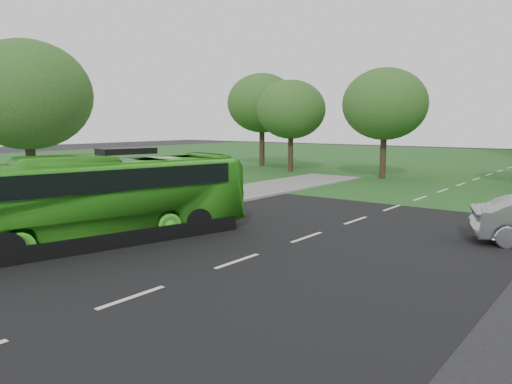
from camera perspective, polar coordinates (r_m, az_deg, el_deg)
ground at (r=13.88m, az=-7.49°, el=-9.69°), size 160.00×160.00×0.00m
street_surfaces at (r=33.80m, az=20.31°, el=0.37°), size 120.00×120.00×0.15m
tree_park_a at (r=42.94m, az=4.02°, el=9.37°), size 5.86×5.86×7.79m
tree_park_b at (r=38.73m, az=14.51°, el=9.69°), size 6.27×6.27×8.22m
tree_park_f at (r=48.54m, az=0.69°, el=10.11°), size 6.65×6.65×8.88m
tree_side_near at (r=26.28m, az=-24.72°, el=10.01°), size 6.07×6.07×8.06m
bus at (r=18.33m, az=-17.56°, el=-0.76°), size 5.21×11.31×3.07m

